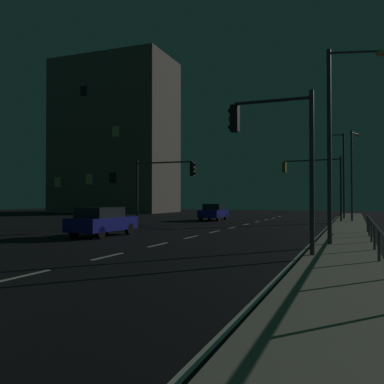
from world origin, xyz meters
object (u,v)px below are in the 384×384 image
(car, at_px, (102,221))
(building_distant, at_px, (115,137))
(traffic_light_near_right, at_px, (314,175))
(street_lamp_far_end, at_px, (353,167))
(traffic_light_far_left, at_px, (163,178))
(traffic_light_far_right, at_px, (275,142))
(car_oncoming, at_px, (214,212))
(street_lamp_mid_block, at_px, (339,127))
(street_lamp_corner, at_px, (342,168))

(car, distance_m, building_distant, 44.85)
(traffic_light_near_right, bearing_deg, street_lamp_far_end, 8.91)
(traffic_light_near_right, distance_m, traffic_light_far_left, 14.54)
(traffic_light_far_left, relative_size, traffic_light_far_right, 0.88)
(car_oncoming, height_order, building_distant, building_distant)
(traffic_light_far_left, distance_m, street_lamp_mid_block, 14.88)
(street_lamp_far_end, height_order, street_lamp_mid_block, street_lamp_mid_block)
(car, relative_size, traffic_light_far_left, 0.91)
(traffic_light_far_right, bearing_deg, car, 154.33)
(car_oncoming, height_order, street_lamp_far_end, street_lamp_far_end)
(car_oncoming, xyz_separation_m, street_lamp_far_end, (12.25, 1.02, 3.93))
(car, height_order, street_lamp_far_end, street_lamp_far_end)
(traffic_light_far_right, bearing_deg, street_lamp_mid_block, 63.72)
(car, xyz_separation_m, street_lamp_far_end, (12.58, 19.28, 3.93))
(car_oncoming, relative_size, traffic_light_near_right, 0.81)
(street_lamp_far_end, relative_size, building_distant, 0.33)
(traffic_light_far_right, relative_size, building_distant, 0.23)
(traffic_light_far_left, bearing_deg, street_lamp_far_end, 42.84)
(traffic_light_far_left, bearing_deg, traffic_light_far_right, -51.16)
(traffic_light_far_left, relative_size, street_lamp_far_end, 0.63)
(street_lamp_corner, bearing_deg, street_lamp_far_end, -77.41)
(traffic_light_far_right, height_order, street_lamp_mid_block, street_lamp_mid_block)
(street_lamp_mid_block, xyz_separation_m, building_distant, (-34.27, 38.37, 6.76))
(traffic_light_near_right, bearing_deg, car_oncoming, -176.70)
(traffic_light_near_right, xyz_separation_m, street_lamp_corner, (2.14, 5.20, 0.90))
(street_lamp_corner, xyz_separation_m, street_lamp_mid_block, (0.56, -24.93, 0.01))
(car, distance_m, car_oncoming, 18.26)
(street_lamp_corner, bearing_deg, traffic_light_far_left, -125.13)
(car_oncoming, bearing_deg, street_lamp_mid_block, -58.51)
(street_lamp_mid_block, bearing_deg, car, 175.53)
(car_oncoming, distance_m, traffic_light_far_right, 25.33)
(street_lamp_corner, bearing_deg, street_lamp_mid_block, -88.71)
(traffic_light_near_right, xyz_separation_m, building_distant, (-31.57, 18.64, 7.67))
(street_lamp_mid_block, bearing_deg, building_distant, 131.77)
(traffic_light_far_left, height_order, street_lamp_corner, street_lamp_corner)
(car, height_order, traffic_light_far_right, traffic_light_far_right)
(car_oncoming, relative_size, traffic_light_far_right, 0.81)
(traffic_light_near_right, bearing_deg, traffic_light_far_left, -130.04)
(car_oncoming, bearing_deg, traffic_light_far_right, -67.00)
(car_oncoming, xyz_separation_m, traffic_light_near_right, (9.06, 0.52, 3.27))
(car, distance_m, street_lamp_far_end, 23.36)
(street_lamp_corner, relative_size, building_distant, 0.35)
(car_oncoming, height_order, street_lamp_corner, street_lamp_corner)
(traffic_light_near_right, distance_m, street_lamp_corner, 5.69)
(street_lamp_mid_block, height_order, building_distant, building_distant)
(car, height_order, street_lamp_mid_block, street_lamp_mid_block)
(car, distance_m, street_lamp_mid_block, 12.83)
(car, height_order, traffic_light_near_right, traffic_light_near_right)
(car_oncoming, distance_m, street_lamp_corner, 13.26)
(traffic_light_far_left, height_order, traffic_light_far_right, traffic_light_far_right)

